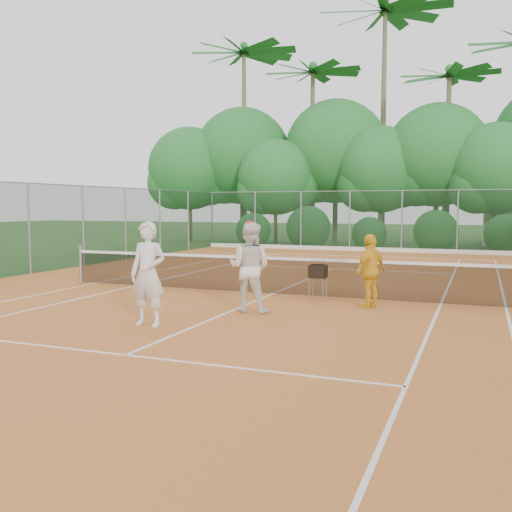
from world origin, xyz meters
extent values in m
plane|color=#254D1B|center=(0.00, 0.00, 0.00)|extent=(120.00, 120.00, 0.00)
cube|color=#C26B2C|center=(0.00, 0.00, 0.01)|extent=(18.00, 36.00, 0.02)
cylinder|color=gray|center=(-5.94, 0.00, 0.57)|extent=(0.10, 0.10, 1.10)
cube|color=black|center=(0.00, 0.00, 0.48)|extent=(11.87, 0.03, 0.86)
cube|color=white|center=(0.00, 0.00, 0.95)|extent=(11.87, 0.04, 0.07)
imported|color=silver|center=(-0.84, -4.42, 1.00)|extent=(0.72, 0.49, 1.96)
imported|color=silver|center=(0.39, -2.42, 0.97)|extent=(0.95, 0.75, 1.90)
ellipsoid|color=red|center=(0.39, -2.42, 1.88)|extent=(0.22, 0.22, 0.14)
imported|color=yellow|center=(2.68, -0.97, 0.84)|extent=(0.78, 1.03, 1.63)
cylinder|color=gray|center=(1.17, -0.58, 0.29)|extent=(0.02, 0.02, 0.54)
cylinder|color=gray|center=(1.50, -0.25, 0.29)|extent=(0.02, 0.02, 0.54)
cube|color=black|center=(1.33, -0.42, 0.71)|extent=(0.37, 0.37, 0.31)
sphere|color=#BDD230|center=(-3.22, 11.99, 0.05)|extent=(0.07, 0.07, 0.07)
sphere|color=yellow|center=(2.50, 9.78, 0.05)|extent=(0.07, 0.07, 0.07)
sphere|color=#C2D331|center=(4.58, 9.91, 0.05)|extent=(0.07, 0.07, 0.07)
cube|color=white|center=(0.00, 11.88, 0.02)|extent=(11.03, 0.06, 0.01)
cube|color=white|center=(-5.49, 0.00, 0.02)|extent=(0.06, 23.77, 0.01)
cube|color=white|center=(5.49, 0.00, 0.02)|extent=(0.06, 23.77, 0.01)
cube|color=white|center=(-4.11, 0.00, 0.02)|extent=(0.06, 23.77, 0.01)
cube|color=white|center=(4.11, 0.00, 0.02)|extent=(0.06, 23.77, 0.01)
cube|color=white|center=(0.00, 6.40, 0.02)|extent=(8.23, 0.06, 0.01)
cube|color=white|center=(0.00, -6.40, 0.02)|extent=(8.23, 0.06, 0.01)
cube|color=white|center=(0.00, 0.00, 0.02)|extent=(0.06, 12.80, 0.01)
cube|color=#19381E|center=(0.00, 15.00, 1.52)|extent=(18.00, 0.02, 3.00)
cylinder|color=gray|center=(-9.00, 15.00, 1.52)|extent=(0.07, 0.07, 3.00)
cylinder|color=gray|center=(-9.00, 15.00, 1.52)|extent=(0.07, 0.07, 3.00)
cylinder|color=brown|center=(-12.50, 19.00, 1.88)|extent=(0.26, 0.26, 3.75)
sphere|color=#216427|center=(-12.50, 19.00, 4.65)|extent=(5.25, 5.25, 5.25)
cylinder|color=brown|center=(-9.50, 20.50, 2.20)|extent=(0.30, 0.30, 4.40)
sphere|color=#216427|center=(-9.50, 20.50, 5.46)|extent=(6.16, 6.16, 6.16)
cylinder|color=brown|center=(-6.50, 18.50, 1.60)|extent=(0.22, 0.22, 3.20)
sphere|color=#216427|center=(-6.50, 18.50, 3.97)|extent=(4.48, 4.48, 4.48)
cylinder|color=brown|center=(-3.50, 21.00, 2.25)|extent=(0.31, 0.31, 4.50)
sphere|color=#216427|center=(-3.50, 21.00, 5.58)|extent=(6.30, 6.30, 6.30)
cylinder|color=brown|center=(-0.50, 19.50, 1.75)|extent=(0.24, 0.24, 3.50)
sphere|color=#216427|center=(-0.50, 19.50, 4.34)|extent=(4.90, 4.90, 4.90)
cylinder|color=brown|center=(2.50, 20.00, 2.05)|extent=(0.28, 0.28, 4.10)
sphere|color=#216427|center=(2.50, 20.00, 5.08)|extent=(5.74, 5.74, 5.74)
cylinder|color=brown|center=(5.50, 18.80, 1.70)|extent=(0.23, 0.23, 3.40)
sphere|color=#216427|center=(5.50, 18.80, 4.22)|extent=(4.76, 4.76, 4.76)
cone|color=brown|center=(-10.00, 22.00, 6.50)|extent=(0.44, 0.44, 13.00)
sphere|color=#216427|center=(-10.00, 22.00, 12.80)|extent=(0.50, 0.50, 0.50)
cone|color=brown|center=(-5.00, 21.00, 5.50)|extent=(0.44, 0.44, 11.00)
sphere|color=#216427|center=(-5.00, 21.00, 10.83)|extent=(0.50, 0.50, 0.50)
cone|color=brown|center=(-1.00, 23.00, 7.50)|extent=(0.44, 0.44, 15.00)
sphere|color=#216427|center=(-1.00, 23.00, 14.78)|extent=(0.50, 0.50, 0.50)
cone|color=brown|center=(3.00, 20.50, 5.00)|extent=(0.44, 0.44, 10.00)
sphere|color=#216427|center=(3.00, 20.50, 9.85)|extent=(0.50, 0.50, 0.50)
camera|label=1|loc=(4.93, -13.50, 2.26)|focal=40.00mm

